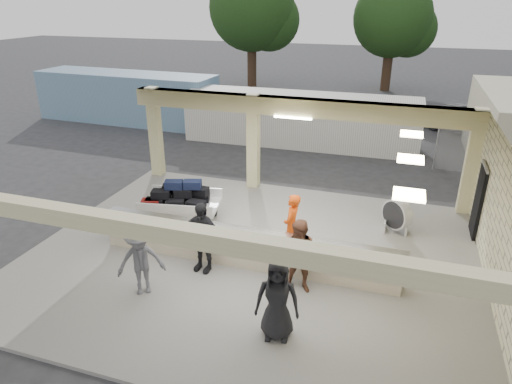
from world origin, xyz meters
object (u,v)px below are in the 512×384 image
(luggage_cart, at_px, (179,200))
(car_dark, at_px, (464,121))
(passenger_d, at_px, (277,299))
(container_blue, at_px, (127,97))
(baggage_counter, at_px, (245,248))
(passenger_b, at_px, (202,237))
(passenger_c, at_px, (141,261))
(passenger_a, at_px, (301,257))
(baggage_handler, at_px, (292,226))
(drum_fan, at_px, (397,215))
(container_white, at_px, (300,120))

(luggage_cart, distance_m, car_dark, 16.68)
(passenger_d, relative_size, container_blue, 0.18)
(luggage_cart, bearing_deg, baggage_counter, -41.94)
(luggage_cart, relative_size, container_blue, 0.24)
(passenger_b, xyz_separation_m, passenger_c, (-0.95, -1.36, -0.09))
(passenger_a, bearing_deg, baggage_counter, 162.09)
(passenger_a, height_order, passenger_d, same)
(baggage_handler, height_order, passenger_a, passenger_a)
(passenger_a, relative_size, passenger_d, 1.00)
(passenger_b, bearing_deg, drum_fan, 45.12)
(passenger_c, distance_m, container_blue, 17.30)
(passenger_a, bearing_deg, container_blue, 139.70)
(passenger_d, bearing_deg, luggage_cart, 125.67)
(passenger_d, height_order, container_white, container_white)
(passenger_c, height_order, container_blue, container_blue)
(drum_fan, distance_m, passenger_a, 4.38)
(container_blue, bearing_deg, drum_fan, -29.53)
(passenger_b, distance_m, passenger_d, 3.12)
(luggage_cart, bearing_deg, passenger_c, -86.62)
(passenger_d, xyz_separation_m, car_dark, (5.05, 17.94, -0.32))
(luggage_cart, xyz_separation_m, car_dark, (9.39, 13.79, -0.13))
(passenger_c, bearing_deg, luggage_cart, 70.41)
(passenger_a, distance_m, container_white, 12.24)
(passenger_c, distance_m, container_white, 13.20)
(passenger_a, relative_size, car_dark, 0.44)
(car_dark, bearing_deg, baggage_counter, -166.41)
(drum_fan, distance_m, passenger_c, 7.59)
(baggage_handler, relative_size, passenger_c, 1.05)
(baggage_handler, distance_m, car_dark, 15.73)
(car_dark, xyz_separation_m, container_white, (-7.74, -4.28, 0.50))
(container_white, bearing_deg, passenger_a, -77.64)
(baggage_counter, bearing_deg, passenger_c, -134.51)
(passenger_c, bearing_deg, container_white, 53.61)
(drum_fan, relative_size, container_blue, 0.10)
(passenger_a, bearing_deg, luggage_cart, 156.18)
(luggage_cart, bearing_deg, car_dark, 45.69)
(passenger_d, height_order, container_blue, container_blue)
(baggage_counter, xyz_separation_m, passenger_d, (1.56, -2.42, 0.44))
(baggage_counter, height_order, passenger_b, passenger_b)
(passenger_a, distance_m, passenger_c, 3.76)
(luggage_cart, height_order, container_white, container_white)
(luggage_cart, height_order, passenger_d, passenger_d)
(drum_fan, relative_size, passenger_c, 0.61)
(baggage_counter, distance_m, passenger_a, 1.84)
(passenger_b, height_order, passenger_d, passenger_b)
(baggage_handler, height_order, passenger_c, baggage_handler)
(passenger_d, bearing_deg, container_blue, 120.57)
(container_white, bearing_deg, luggage_cart, -100.57)
(car_dark, bearing_deg, container_white, 155.62)
(passenger_a, xyz_separation_m, passenger_d, (-0.08, -1.74, 0.00))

